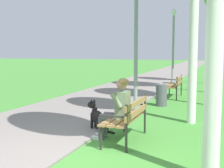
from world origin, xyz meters
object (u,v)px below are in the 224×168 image
object	(u,v)px
park_bench_near	(128,116)
lamp_post_mid	(173,47)
dog_black	(99,119)
litter_bin	(161,95)
person_seated_on_near_bench	(117,107)
lamp_post_near	(136,41)
park_bench_mid	(174,84)

from	to	relation	value
park_bench_near	lamp_post_mid	xyz separation A→B (m)	(-0.54, 9.41, 1.45)
dog_black	lamp_post_mid	distance (m)	9.03
lamp_post_mid	litter_bin	xyz separation A→B (m)	(0.44, -5.27, -1.62)
park_bench_near	dog_black	bearing A→B (deg)	146.53
park_bench_near	litter_bin	xyz separation A→B (m)	(-0.10, 4.14, -0.16)
person_seated_on_near_bench	dog_black	size ratio (longest dim) A/B	1.57
park_bench_near	lamp_post_mid	bearing A→B (deg)	93.30
lamp_post_near	litter_bin	bearing A→B (deg)	70.24
park_bench_mid	lamp_post_near	size ratio (longest dim) A/B	0.38
person_seated_on_near_bench	dog_black	world-z (taller)	person_seated_on_near_bench
person_seated_on_near_bench	lamp_post_mid	xyz separation A→B (m)	(-0.33, 9.43, 1.29)
lamp_post_mid	person_seated_on_near_bench	bearing A→B (deg)	-87.97
park_bench_near	park_bench_mid	bearing A→B (deg)	89.80
park_bench_mid	park_bench_near	bearing A→B (deg)	-90.20
lamp_post_near	lamp_post_mid	world-z (taller)	lamp_post_near
park_bench_near	litter_bin	distance (m)	4.14
litter_bin	person_seated_on_near_bench	bearing A→B (deg)	-91.41
person_seated_on_near_bench	lamp_post_mid	distance (m)	9.52
park_bench_near	lamp_post_near	size ratio (longest dim) A/B	0.38
lamp_post_near	person_seated_on_near_bench	bearing A→B (deg)	-82.01
lamp_post_near	park_bench_mid	bearing A→B (deg)	79.52
park_bench_mid	lamp_post_near	xyz separation A→B (m)	(-0.62, -3.35, 1.56)
person_seated_on_near_bench	lamp_post_near	world-z (taller)	lamp_post_near
person_seated_on_near_bench	lamp_post_mid	bearing A→B (deg)	92.03
person_seated_on_near_bench	litter_bin	xyz separation A→B (m)	(0.10, 4.16, -0.33)
lamp_post_mid	litter_bin	world-z (taller)	lamp_post_mid
park_bench_mid	litter_bin	xyz separation A→B (m)	(-0.13, -1.98, -0.16)
person_seated_on_near_bench	litter_bin	size ratio (longest dim) A/B	1.79
park_bench_near	lamp_post_near	world-z (taller)	lamp_post_near
lamp_post_mid	dog_black	bearing A→B (deg)	-91.84
park_bench_mid	lamp_post_near	distance (m)	3.75
park_bench_mid	lamp_post_near	bearing A→B (deg)	-100.48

